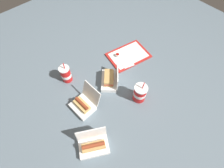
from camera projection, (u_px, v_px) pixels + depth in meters
ground_plane at (116, 84)px, 1.48m from camera, size 3.20×3.20×0.00m
food_tray at (128, 55)px, 1.65m from camera, size 0.41×0.33×0.01m
ketchup_cup at (117, 55)px, 1.63m from camera, size 0.04×0.04×0.02m
napkin_stack at (127, 63)px, 1.59m from camera, size 0.12×0.12×0.00m
plastic_fork at (119, 51)px, 1.67m from camera, size 0.10×0.07×0.00m
clamshell_hotdog_left at (84, 105)px, 1.34m from camera, size 0.20×0.18×0.17m
clamshell_sandwich_center at (110, 79)px, 1.46m from camera, size 0.24×0.25×0.16m
clamshell_hotdog_right at (94, 145)px, 1.17m from camera, size 0.24×0.22×0.16m
soda_cup_corner at (66, 74)px, 1.45m from camera, size 0.09×0.09×0.22m
soda_cup_left at (140, 93)px, 1.35m from camera, size 0.10×0.10×0.22m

